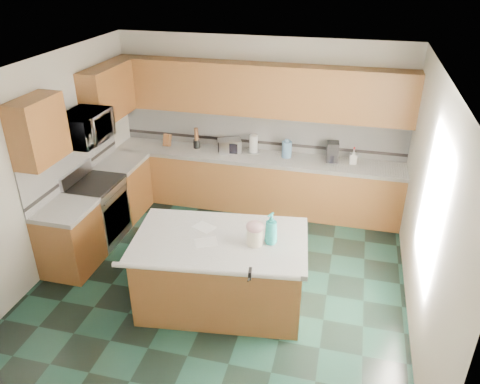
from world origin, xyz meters
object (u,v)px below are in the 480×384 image
(soap_bottle_island, at_px, (271,228))
(knife_block, at_px, (167,140))
(island_top, at_px, (220,241))
(toaster_oven, at_px, (230,146))
(island_base, at_px, (221,274))
(treat_jar, at_px, (255,236))
(coffee_maker, at_px, (332,152))

(soap_bottle_island, bearing_deg, knife_block, 155.51)
(island_top, bearing_deg, toaster_oven, 95.66)
(island_top, relative_size, knife_block, 9.90)
(island_base, height_order, island_top, island_top)
(treat_jar, bearing_deg, island_base, -164.07)
(toaster_oven, height_order, coffee_maker, coffee_maker)
(coffee_maker, bearing_deg, island_base, -118.32)
(island_base, xyz_separation_m, soap_bottle_island, (0.57, 0.05, 0.68))
(island_top, distance_m, coffee_maker, 2.74)
(soap_bottle_island, distance_m, knife_block, 3.28)
(knife_block, relative_size, toaster_oven, 0.55)
(treat_jar, relative_size, toaster_oven, 0.54)
(knife_block, bearing_deg, coffee_maker, 8.71)
(island_base, xyz_separation_m, island_top, (-0.00, 0.00, 0.46))
(treat_jar, distance_m, soap_bottle_island, 0.20)
(island_top, bearing_deg, knife_block, 116.17)
(island_top, xyz_separation_m, toaster_oven, (-0.56, 2.49, 0.13))
(island_top, bearing_deg, treat_jar, -8.23)
(island_top, xyz_separation_m, soap_bottle_island, (0.57, 0.05, 0.22))
(island_base, bearing_deg, coffee_maker, 60.06)
(island_base, relative_size, soap_bottle_island, 4.95)
(island_base, height_order, toaster_oven, toaster_oven)
(knife_block, bearing_deg, toaster_oven, 8.07)
(toaster_oven, bearing_deg, coffee_maker, -21.67)
(knife_block, bearing_deg, soap_bottle_island, -39.81)
(treat_jar, bearing_deg, toaster_oven, 128.20)
(knife_block, height_order, toaster_oven, same)
(soap_bottle_island, height_order, toaster_oven, soap_bottle_island)
(toaster_oven, distance_m, coffee_maker, 1.62)
(knife_block, bearing_deg, island_top, -48.67)
(island_base, height_order, treat_jar, treat_jar)
(island_top, relative_size, treat_jar, 10.17)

